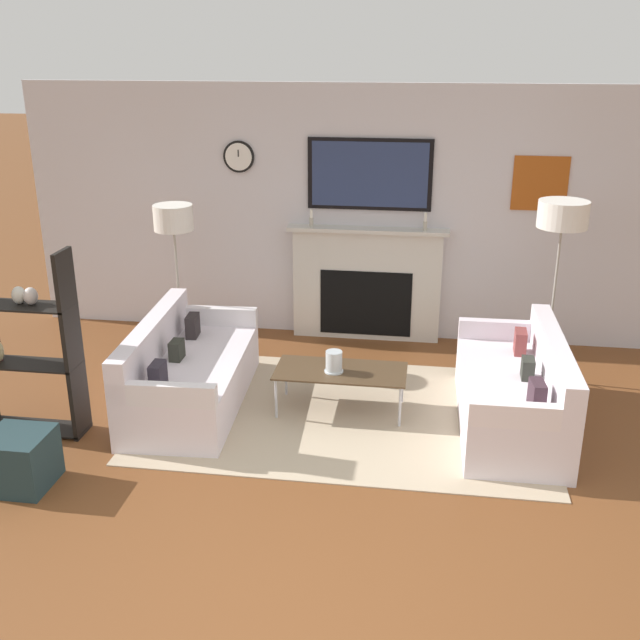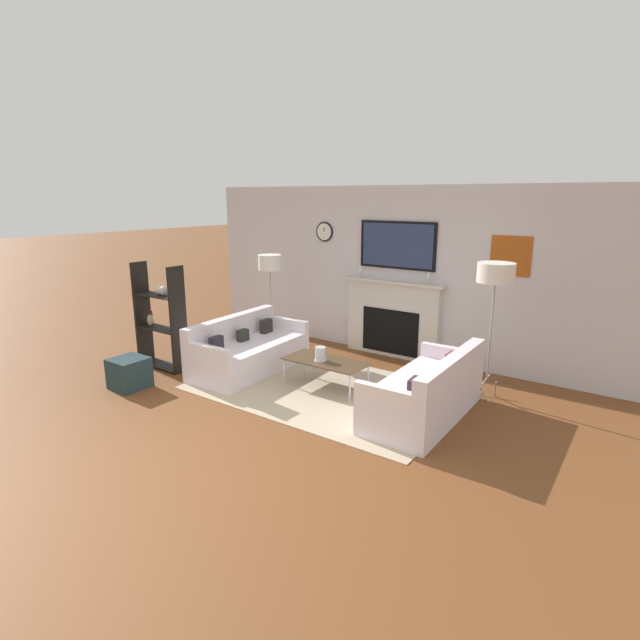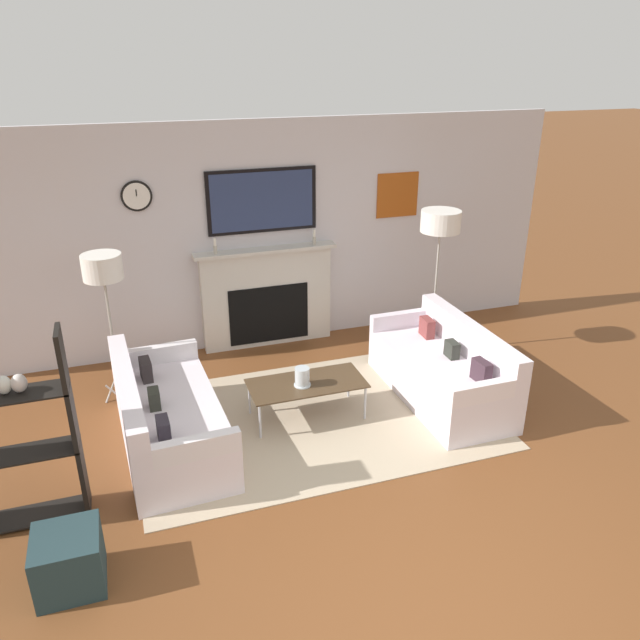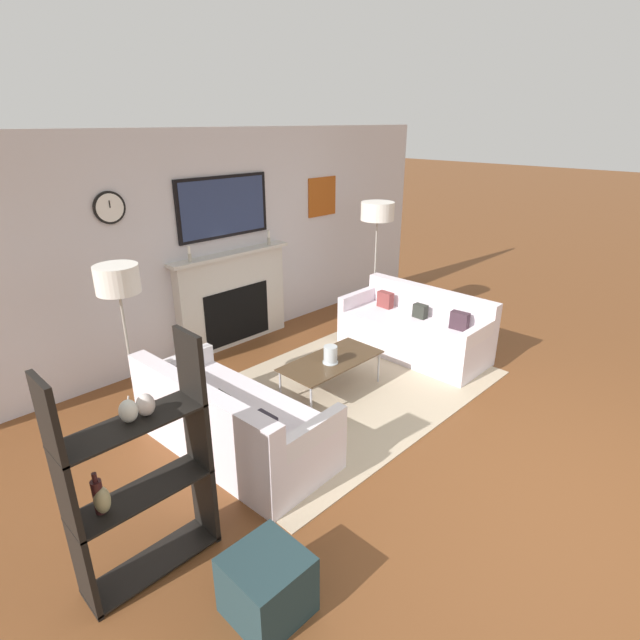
# 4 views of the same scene
# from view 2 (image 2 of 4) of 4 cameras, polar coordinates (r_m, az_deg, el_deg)

# --- Properties ---
(ground_plane) EXTENTS (60.00, 60.00, 0.00)m
(ground_plane) POSITION_cam_2_polar(r_m,az_deg,el_deg) (5.13, -16.00, -16.27)
(ground_plane) COLOR brown
(fireplace_wall) EXTENTS (7.50, 0.28, 2.70)m
(fireplace_wall) POSITION_cam_2_polar(r_m,az_deg,el_deg) (8.07, 8.79, 4.51)
(fireplace_wall) COLOR silver
(fireplace_wall) RESTS_ON ground_plane
(area_rug) EXTENTS (3.47, 2.27, 0.01)m
(area_rug) POSITION_cam_2_polar(r_m,az_deg,el_deg) (6.77, 0.75, -7.99)
(area_rug) COLOR tan
(area_rug) RESTS_ON ground_plane
(couch_left) EXTENTS (0.96, 1.92, 0.78)m
(couch_left) POSITION_cam_2_polar(r_m,az_deg,el_deg) (7.53, -8.26, -3.59)
(couch_left) COLOR silver
(couch_left) RESTS_ON ground_plane
(couch_right) EXTENTS (0.84, 1.85, 0.79)m
(couch_right) POSITION_cam_2_polar(r_m,az_deg,el_deg) (6.02, 12.11, -8.24)
(couch_right) COLOR silver
(couch_right) RESTS_ON ground_plane
(coffee_table) EXTENTS (1.15, 0.54, 0.39)m
(coffee_table) POSITION_cam_2_polar(r_m,az_deg,el_deg) (6.72, 0.63, -4.86)
(coffee_table) COLOR #4C3823
(coffee_table) RESTS_ON ground_plane
(hurricane_candle) EXTENTS (0.17, 0.17, 0.19)m
(hurricane_candle) POSITION_cam_2_polar(r_m,az_deg,el_deg) (6.68, 0.05, -3.98)
(hurricane_candle) COLOR silver
(hurricane_candle) RESTS_ON coffee_table
(floor_lamp_left) EXTENTS (0.38, 0.38, 1.61)m
(floor_lamp_left) POSITION_cam_2_polar(r_m,az_deg,el_deg) (8.25, -5.75, 6.39)
(floor_lamp_left) COLOR #9E998E
(floor_lamp_left) RESTS_ON ground_plane
(floor_lamp_right) EXTENTS (0.45, 0.45, 1.76)m
(floor_lamp_right) POSITION_cam_2_polar(r_m,az_deg,el_deg) (6.46, 19.46, 4.93)
(floor_lamp_right) COLOR #9E998E
(floor_lamp_right) RESTS_ON ground_plane
(shelf_unit) EXTENTS (0.88, 0.28, 1.58)m
(shelf_unit) POSITION_cam_2_polar(r_m,az_deg,el_deg) (7.81, -17.85, 0.21)
(shelf_unit) COLOR black
(shelf_unit) RESTS_ON ground_plane
(ottoman) EXTENTS (0.44, 0.44, 0.42)m
(ottoman) POSITION_cam_2_polar(r_m,az_deg,el_deg) (7.26, -20.95, -5.68)
(ottoman) COLOR #22373B
(ottoman) RESTS_ON ground_plane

